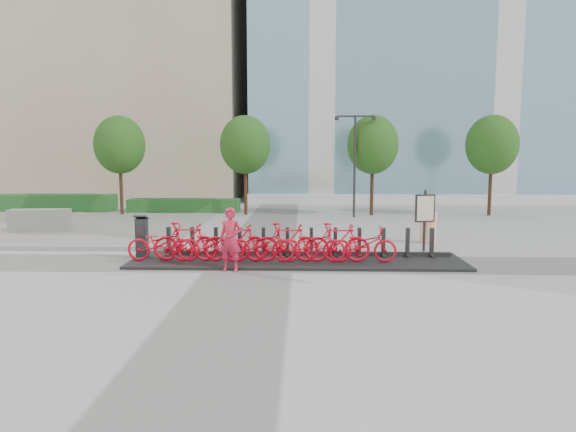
{
  "coord_description": "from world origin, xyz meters",
  "views": [
    {
      "loc": [
        1.47,
        -14.39,
        3.12
      ],
      "look_at": [
        1.0,
        1.5,
        1.2
      ],
      "focal_mm": 32.0,
      "sensor_mm": 36.0,
      "label": 1
    }
  ],
  "objects_px": {
    "construction_barrel": "(428,227)",
    "worker_red": "(230,240)",
    "jersey_barrier": "(40,220)",
    "bike_0": "(161,243)",
    "map_sign": "(425,211)",
    "kiosk": "(142,236)"
  },
  "relations": [
    {
      "from": "map_sign",
      "to": "kiosk",
      "type": "bearing_deg",
      "value": 177.82
    },
    {
      "from": "bike_0",
      "to": "kiosk",
      "type": "relative_size",
      "value": 1.53
    },
    {
      "from": "worker_red",
      "to": "construction_barrel",
      "type": "distance_m",
      "value": 7.87
    },
    {
      "from": "kiosk",
      "to": "construction_barrel",
      "type": "relative_size",
      "value": 1.12
    },
    {
      "from": "worker_red",
      "to": "bike_0",
      "type": "bearing_deg",
      "value": 171.71
    },
    {
      "from": "worker_red",
      "to": "jersey_barrier",
      "type": "xyz_separation_m",
      "value": [
        -8.77,
        6.93,
        -0.41
      ]
    },
    {
      "from": "kiosk",
      "to": "map_sign",
      "type": "xyz_separation_m",
      "value": [
        8.73,
        1.48,
        0.63
      ]
    },
    {
      "from": "bike_0",
      "to": "worker_red",
      "type": "xyz_separation_m",
      "value": [
        2.14,
        -0.91,
        0.28
      ]
    },
    {
      "from": "jersey_barrier",
      "to": "map_sign",
      "type": "xyz_separation_m",
      "value": [
        14.61,
        -3.89,
        0.86
      ]
    },
    {
      "from": "kiosk",
      "to": "jersey_barrier",
      "type": "distance_m",
      "value": 7.97
    },
    {
      "from": "bike_0",
      "to": "map_sign",
      "type": "height_order",
      "value": "map_sign"
    },
    {
      "from": "kiosk",
      "to": "map_sign",
      "type": "distance_m",
      "value": 8.88
    },
    {
      "from": "construction_barrel",
      "to": "worker_red",
      "type": "bearing_deg",
      "value": -143.99
    },
    {
      "from": "jersey_barrier",
      "to": "bike_0",
      "type": "bearing_deg",
      "value": -50.05
    },
    {
      "from": "kiosk",
      "to": "bike_0",
      "type": "bearing_deg",
      "value": -38.74
    },
    {
      "from": "jersey_barrier",
      "to": "map_sign",
      "type": "bearing_deg",
      "value": -22.71
    },
    {
      "from": "bike_0",
      "to": "worker_red",
      "type": "bearing_deg",
      "value": -112.98
    },
    {
      "from": "bike_0",
      "to": "worker_red",
      "type": "height_order",
      "value": "worker_red"
    },
    {
      "from": "construction_barrel",
      "to": "map_sign",
      "type": "xyz_separation_m",
      "value": [
        -0.51,
        -1.58,
        0.75
      ]
    },
    {
      "from": "bike_0",
      "to": "jersey_barrier",
      "type": "bearing_deg",
      "value": 47.76
    },
    {
      "from": "construction_barrel",
      "to": "jersey_barrier",
      "type": "relative_size",
      "value": 0.48
    },
    {
      "from": "worker_red",
      "to": "jersey_barrier",
      "type": "bearing_deg",
      "value": 156.39
    }
  ]
}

